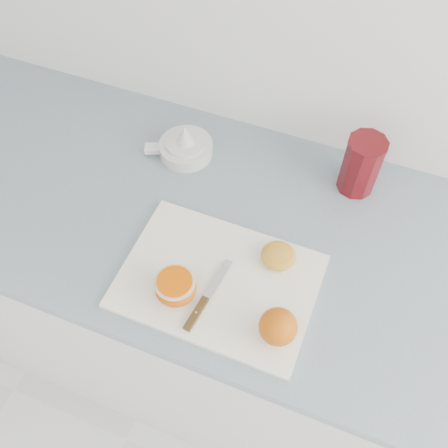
% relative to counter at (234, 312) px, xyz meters
% --- Properties ---
extents(counter, '(2.54, 0.64, 0.89)m').
position_rel_counter_xyz_m(counter, '(0.00, 0.00, 0.00)').
color(counter, white).
rests_on(counter, ground).
extents(cutting_board, '(0.38, 0.28, 0.01)m').
position_rel_counter_xyz_m(cutting_board, '(0.01, -0.15, 0.45)').
color(cutting_board, white).
rests_on(cutting_board, counter).
extents(whole_orange, '(0.07, 0.07, 0.07)m').
position_rel_counter_xyz_m(whole_orange, '(0.16, -0.21, 0.49)').
color(whole_orange, '#CE6411').
rests_on(whole_orange, cutting_board).
extents(half_orange, '(0.08, 0.08, 0.05)m').
position_rel_counter_xyz_m(half_orange, '(-0.05, -0.20, 0.48)').
color(half_orange, '#CE6411').
rests_on(half_orange, cutting_board).
extents(squeezed_shell, '(0.07, 0.07, 0.03)m').
position_rel_counter_xyz_m(squeezed_shell, '(0.11, -0.06, 0.47)').
color(squeezed_shell, gold).
rests_on(squeezed_shell, cutting_board).
extents(paring_knife, '(0.03, 0.17, 0.01)m').
position_rel_counter_xyz_m(paring_knife, '(0.01, -0.22, 0.46)').
color(paring_knife, '#4F3619').
rests_on(paring_knife, cutting_board).
extents(citrus_juicer, '(0.16, 0.13, 0.09)m').
position_rel_counter_xyz_m(citrus_juicer, '(-0.19, 0.15, 0.47)').
color(citrus_juicer, white).
rests_on(citrus_juicer, counter).
extents(red_tumbler, '(0.09, 0.09, 0.14)m').
position_rel_counter_xyz_m(red_tumbler, '(0.21, 0.20, 0.51)').
color(red_tumbler, '#610C11').
rests_on(red_tumbler, counter).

